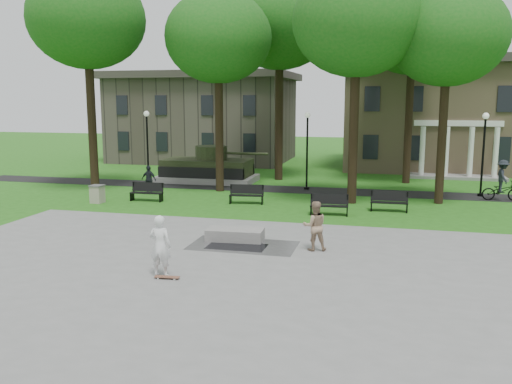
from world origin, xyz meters
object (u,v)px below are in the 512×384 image
(concrete_block, at_px, (235,235))
(cyclist, at_px, (502,184))
(friend_watching, at_px, (315,226))
(skateboarder, at_px, (160,246))
(park_bench_0, at_px, (147,191))
(trash_bin, at_px, (97,194))

(concrete_block, height_order, cyclist, cyclist)
(concrete_block, xyz_separation_m, friend_watching, (3.20, -0.67, 0.68))
(concrete_block, relative_size, skateboarder, 1.13)
(cyclist, relative_size, park_bench_0, 1.24)
(concrete_block, height_order, trash_bin, trash_bin)
(trash_bin, bearing_deg, concrete_block, -31.97)
(concrete_block, relative_size, friend_watching, 1.21)
(concrete_block, distance_m, friend_watching, 3.34)
(trash_bin, bearing_deg, skateboarder, -51.90)
(park_bench_0, bearing_deg, trash_bin, -154.24)
(cyclist, height_order, trash_bin, cyclist)
(skateboarder, distance_m, cyclist, 20.84)
(friend_watching, bearing_deg, park_bench_0, -54.06)
(skateboarder, relative_size, park_bench_0, 1.07)
(friend_watching, relative_size, park_bench_0, 1.01)
(park_bench_0, bearing_deg, cyclist, 13.13)
(skateboarder, bearing_deg, friend_watching, -134.39)
(friend_watching, relative_size, cyclist, 0.81)
(friend_watching, distance_m, park_bench_0, 12.75)
(concrete_block, xyz_separation_m, park_bench_0, (-6.99, 6.99, 0.28))
(skateboarder, height_order, cyclist, cyclist)
(trash_bin, bearing_deg, park_bench_0, 26.76)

